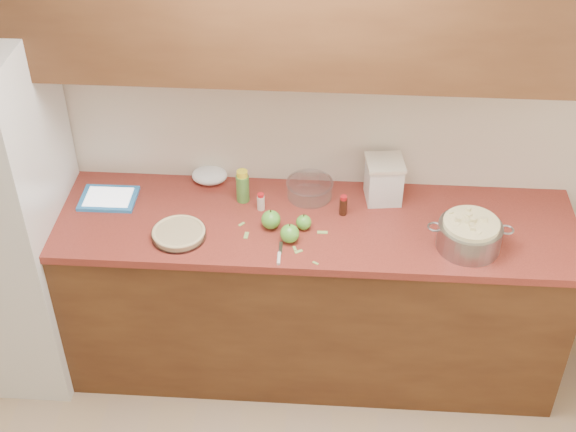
# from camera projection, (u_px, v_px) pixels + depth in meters

# --- Properties ---
(room_shell) EXTENTS (3.60, 3.60, 3.60)m
(room_shell) POSITION_uv_depth(u_px,v_px,m) (261.00, 430.00, 2.32)
(room_shell) COLOR tan
(room_shell) RESTS_ON ground
(counter_run) EXTENTS (2.64, 0.68, 0.92)m
(counter_run) POSITION_uv_depth(u_px,v_px,m) (292.00, 292.00, 4.00)
(counter_run) COLOR #573318
(counter_run) RESTS_ON ground
(pie) EXTENTS (0.25, 0.25, 0.04)m
(pie) POSITION_uv_depth(u_px,v_px,m) (179.00, 233.00, 3.60)
(pie) COLOR silver
(pie) RESTS_ON counter_run
(colander) EXTENTS (0.38, 0.28, 0.14)m
(colander) POSITION_uv_depth(u_px,v_px,m) (469.00, 235.00, 3.52)
(colander) COLOR gray
(colander) RESTS_ON counter_run
(flour_canister) EXTENTS (0.19, 0.19, 0.21)m
(flour_canister) POSITION_uv_depth(u_px,v_px,m) (384.00, 180.00, 3.78)
(flour_canister) COLOR silver
(flour_canister) RESTS_ON counter_run
(tablet) EXTENTS (0.27, 0.20, 0.02)m
(tablet) POSITION_uv_depth(u_px,v_px,m) (109.00, 198.00, 3.83)
(tablet) COLOR #2A7ECC
(tablet) RESTS_ON counter_run
(paring_knife) EXTENTS (0.02, 0.16, 0.01)m
(paring_knife) POSITION_uv_depth(u_px,v_px,m) (279.00, 257.00, 3.50)
(paring_knife) COLOR gray
(paring_knife) RESTS_ON counter_run
(lemon_bottle) EXTENTS (0.06, 0.06, 0.17)m
(lemon_bottle) POSITION_uv_depth(u_px,v_px,m) (243.00, 186.00, 3.79)
(lemon_bottle) COLOR #4C8C38
(lemon_bottle) RESTS_ON counter_run
(cinnamon_shaker) EXTENTS (0.04, 0.04, 0.09)m
(cinnamon_shaker) POSITION_uv_depth(u_px,v_px,m) (261.00, 202.00, 3.75)
(cinnamon_shaker) COLOR beige
(cinnamon_shaker) RESTS_ON counter_run
(vanilla_bottle) EXTENTS (0.04, 0.04, 0.10)m
(vanilla_bottle) POSITION_uv_depth(u_px,v_px,m) (343.00, 205.00, 3.72)
(vanilla_bottle) COLOR black
(vanilla_bottle) RESTS_ON counter_run
(mixing_bowl) EXTENTS (0.23, 0.23, 0.08)m
(mixing_bowl) POSITION_uv_depth(u_px,v_px,m) (310.00, 188.00, 3.83)
(mixing_bowl) COLOR silver
(mixing_bowl) RESTS_ON counter_run
(paper_towel) EXTENTS (0.20, 0.18, 0.07)m
(paper_towel) POSITION_uv_depth(u_px,v_px,m) (210.00, 175.00, 3.94)
(paper_towel) COLOR white
(paper_towel) RESTS_ON counter_run
(apple_left) EXTENTS (0.09, 0.09, 0.10)m
(apple_left) POSITION_uv_depth(u_px,v_px,m) (271.00, 220.00, 3.64)
(apple_left) COLOR #53A933
(apple_left) RESTS_ON counter_run
(apple_center) EXTENTS (0.07, 0.07, 0.08)m
(apple_center) POSITION_uv_depth(u_px,v_px,m) (304.00, 222.00, 3.64)
(apple_center) COLOR #53A933
(apple_center) RESTS_ON counter_run
(apple_front) EXTENTS (0.09, 0.09, 0.10)m
(apple_front) POSITION_uv_depth(u_px,v_px,m) (290.00, 234.00, 3.57)
(apple_front) COLOR #53A933
(apple_front) RESTS_ON counter_run
(peel_a) EXTENTS (0.03, 0.03, 0.00)m
(peel_a) POSITION_uv_depth(u_px,v_px,m) (242.00, 224.00, 3.69)
(peel_a) COLOR #95B759
(peel_a) RESTS_ON counter_run
(peel_b) EXTENTS (0.04, 0.03, 0.00)m
(peel_b) POSITION_uv_depth(u_px,v_px,m) (299.00, 251.00, 3.53)
(peel_b) COLOR #95B759
(peel_b) RESTS_ON counter_run
(peel_c) EXTENTS (0.05, 0.02, 0.00)m
(peel_c) POSITION_uv_depth(u_px,v_px,m) (322.00, 232.00, 3.64)
(peel_c) COLOR #95B759
(peel_c) RESTS_ON counter_run
(peel_d) EXTENTS (0.03, 0.03, 0.00)m
(peel_d) POSITION_uv_depth(u_px,v_px,m) (315.00, 263.00, 3.47)
(peel_d) COLOR #95B759
(peel_d) RESTS_ON counter_run
(peel_e) EXTENTS (0.02, 0.03, 0.00)m
(peel_e) POSITION_uv_depth(u_px,v_px,m) (295.00, 248.00, 3.55)
(peel_e) COLOR #95B759
(peel_e) RESTS_ON counter_run
(peel_f) EXTENTS (0.02, 0.05, 0.00)m
(peel_f) POSITION_uv_depth(u_px,v_px,m) (246.00, 235.00, 3.62)
(peel_f) COLOR #95B759
(peel_f) RESTS_ON counter_run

